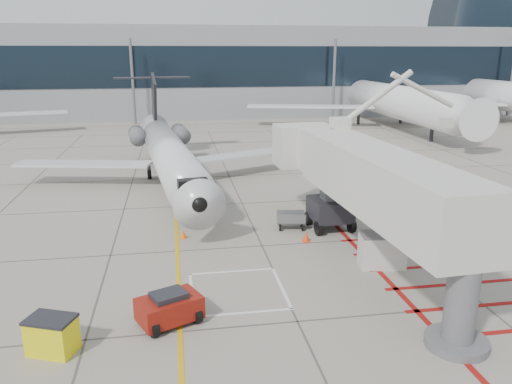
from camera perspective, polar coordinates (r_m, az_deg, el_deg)
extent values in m
plane|color=gray|center=(23.68, 2.40, -9.75)|extent=(260.00, 260.00, 0.00)
cone|color=orange|center=(28.57, -8.32, -4.77)|extent=(0.37, 0.37, 0.52)
cone|color=#F73F0D|center=(27.95, 5.76, -5.10)|extent=(0.41, 0.41, 0.57)
cube|color=gray|center=(92.11, -0.35, 13.76)|extent=(180.00, 28.00, 14.00)
cube|color=black|center=(78.24, 1.31, 14.14)|extent=(180.00, 0.10, 6.00)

